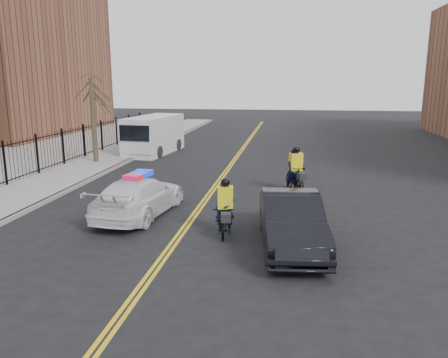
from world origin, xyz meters
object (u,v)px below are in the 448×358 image
police_cruiser (139,196)px  cyclist_near (225,215)px  cyclist_far (295,174)px  dark_sedan (291,221)px  cargo_van (153,135)px

police_cruiser → cyclist_near: (3.23, -1.47, -0.07)m
cyclist_near → cyclist_far: size_ratio=0.94×
dark_sedan → cyclist_far: bearing=81.9°
police_cruiser → cyclist_far: (5.39, 4.20, 0.08)m
police_cruiser → cargo_van: bearing=-68.4°
cargo_van → cyclist_far: cargo_van is taller
cargo_van → cyclist_near: (6.87, -14.50, -0.56)m
police_cruiser → cyclist_far: cyclist_far is taller
cargo_van → cyclist_near: cargo_van is taller
cyclist_far → cargo_van: bearing=113.9°
cargo_van → cyclist_far: bearing=-38.5°
police_cruiser → cyclist_near: bearing=161.6°
dark_sedan → cyclist_far: size_ratio=2.32×
cargo_van → cyclist_near: 16.06m
cargo_van → cyclist_near: size_ratio=3.14×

